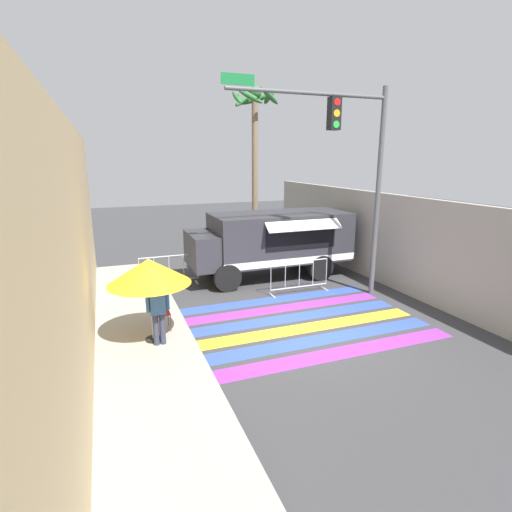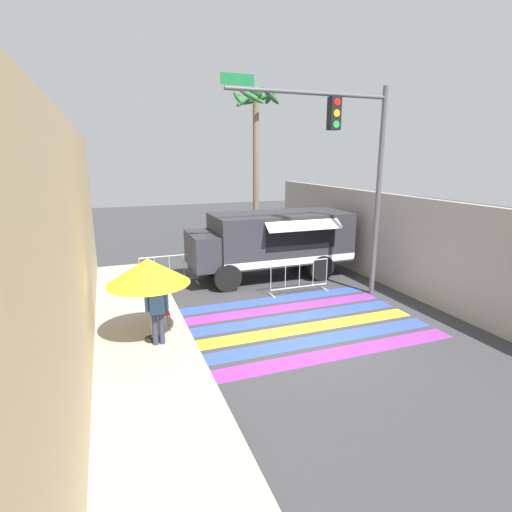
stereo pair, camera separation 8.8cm
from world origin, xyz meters
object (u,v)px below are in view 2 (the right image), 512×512
(folding_chair, at_px, (160,309))
(barricade_side, at_px, (170,271))
(vendor_person, at_px, (157,307))
(patio_umbrella, at_px, (148,271))
(barricade_front, at_px, (299,277))
(food_truck, at_px, (269,239))
(palm_tree, at_px, (256,132))
(traffic_signal_pole, at_px, (353,155))

(folding_chair, relative_size, barricade_side, 0.42)
(vendor_person, relative_size, barricade_side, 0.79)
(patio_umbrella, height_order, vendor_person, patio_umbrella)
(patio_umbrella, bearing_deg, barricade_side, 76.18)
(barricade_front, xyz_separation_m, barricade_side, (-3.92, 2.26, -0.00))
(food_truck, xyz_separation_m, barricade_side, (-3.64, 0.24, -0.91))
(palm_tree, bearing_deg, barricade_front, -98.06)
(folding_chair, xyz_separation_m, barricade_side, (0.82, 3.88, -0.12))
(traffic_signal_pole, distance_m, patio_umbrella, 6.89)
(vendor_person, bearing_deg, traffic_signal_pole, 26.38)
(food_truck, xyz_separation_m, traffic_signal_pole, (1.48, -2.93, 3.01))
(traffic_signal_pole, xyz_separation_m, barricade_side, (-5.12, 3.17, -3.92))
(folding_chair, distance_m, vendor_person, 0.99)
(folding_chair, bearing_deg, barricade_side, 65.46)
(patio_umbrella, distance_m, vendor_person, 0.85)
(food_truck, bearing_deg, barricade_front, -82.28)
(patio_umbrella, height_order, palm_tree, palm_tree)
(patio_umbrella, height_order, barricade_front, patio_umbrella)
(barricade_side, bearing_deg, patio_umbrella, -103.82)
(food_truck, xyz_separation_m, patio_umbrella, (-4.75, -4.27, 0.40))
(traffic_signal_pole, relative_size, palm_tree, 0.86)
(barricade_side, bearing_deg, barricade_front, -29.99)
(palm_tree, bearing_deg, barricade_side, -137.71)
(food_truck, distance_m, palm_tree, 6.32)
(food_truck, distance_m, barricade_side, 3.76)
(patio_umbrella, relative_size, palm_tree, 0.27)
(food_truck, bearing_deg, folding_chair, -140.85)
(folding_chair, xyz_separation_m, vendor_person, (-0.17, -0.90, 0.39))
(vendor_person, relative_size, palm_tree, 0.21)
(traffic_signal_pole, xyz_separation_m, patio_umbrella, (-6.23, -1.35, -2.61))
(patio_umbrella, relative_size, vendor_person, 1.25)
(food_truck, relative_size, vendor_person, 3.69)
(folding_chair, bearing_deg, vendor_person, -113.03)
(patio_umbrella, relative_size, barricade_side, 0.98)
(food_truck, relative_size, palm_tree, 0.79)
(food_truck, xyz_separation_m, vendor_person, (-4.63, -4.53, -0.40))
(traffic_signal_pole, xyz_separation_m, vendor_person, (-6.11, -1.61, -3.41))
(folding_chair, height_order, barricade_front, barricade_front)
(traffic_signal_pole, bearing_deg, folding_chair, -173.18)
(traffic_signal_pole, height_order, patio_umbrella, traffic_signal_pole)
(patio_umbrella, height_order, folding_chair, patio_umbrella)
(vendor_person, xyz_separation_m, barricade_front, (4.91, 2.52, -0.51))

